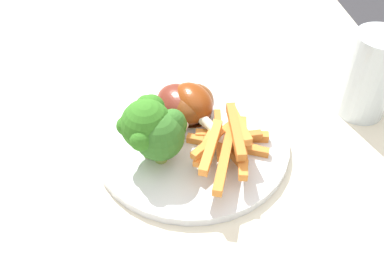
{
  "coord_description": "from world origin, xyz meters",
  "views": [
    {
      "loc": [
        0.33,
        -0.07,
        1.13
      ],
      "look_at": [
        -0.07,
        -0.01,
        0.75
      ],
      "focal_mm": 40.78,
      "sensor_mm": 36.0,
      "label": 1
    }
  ],
  "objects_px": {
    "chicken_drumstick_far": "(193,106)",
    "chicken_drumstick_extra": "(192,105)",
    "dinner_plate": "(192,142)",
    "broccoli_floret_middle": "(146,122)",
    "broccoli_floret_front": "(164,129)",
    "chicken_drumstick_near": "(184,105)",
    "water_glass": "(370,75)",
    "dining_table": "(204,234)",
    "broccoli_floret_back": "(161,134)",
    "carrot_fries_pile": "(228,141)"
  },
  "relations": [
    {
      "from": "carrot_fries_pile",
      "to": "water_glass",
      "type": "distance_m",
      "value": 0.22
    },
    {
      "from": "chicken_drumstick_near",
      "to": "carrot_fries_pile",
      "type": "bearing_deg",
      "value": 29.98
    },
    {
      "from": "dining_table",
      "to": "broccoli_floret_middle",
      "type": "height_order",
      "value": "broccoli_floret_middle"
    },
    {
      "from": "dinner_plate",
      "to": "chicken_drumstick_near",
      "type": "xyz_separation_m",
      "value": [
        -0.05,
        -0.0,
        0.03
      ]
    },
    {
      "from": "water_glass",
      "to": "broccoli_floret_middle",
      "type": "bearing_deg",
      "value": -80.48
    },
    {
      "from": "dining_table",
      "to": "broccoli_floret_back",
      "type": "xyz_separation_m",
      "value": [
        -0.04,
        -0.05,
        0.17
      ]
    },
    {
      "from": "chicken_drumstick_near",
      "to": "chicken_drumstick_extra",
      "type": "height_order",
      "value": "chicken_drumstick_extra"
    },
    {
      "from": "broccoli_floret_front",
      "to": "broccoli_floret_middle",
      "type": "xyz_separation_m",
      "value": [
        0.0,
        -0.02,
        0.02
      ]
    },
    {
      "from": "broccoli_floret_back",
      "to": "dining_table",
      "type": "bearing_deg",
      "value": 52.39
    },
    {
      "from": "dinner_plate",
      "to": "chicken_drumstick_far",
      "type": "height_order",
      "value": "chicken_drumstick_far"
    },
    {
      "from": "broccoli_floret_middle",
      "to": "broccoli_floret_back",
      "type": "bearing_deg",
      "value": 50.33
    },
    {
      "from": "chicken_drumstick_far",
      "to": "water_glass",
      "type": "xyz_separation_m",
      "value": [
        0.01,
        0.24,
        0.03
      ]
    },
    {
      "from": "dinner_plate",
      "to": "carrot_fries_pile",
      "type": "bearing_deg",
      "value": 52.48
    },
    {
      "from": "broccoli_floret_front",
      "to": "chicken_drumstick_extra",
      "type": "height_order",
      "value": "broccoli_floret_front"
    },
    {
      "from": "chicken_drumstick_near",
      "to": "water_glass",
      "type": "height_order",
      "value": "water_glass"
    },
    {
      "from": "dinner_plate",
      "to": "chicken_drumstick_far",
      "type": "relative_size",
      "value": 1.93
    },
    {
      "from": "carrot_fries_pile",
      "to": "chicken_drumstick_extra",
      "type": "distance_m",
      "value": 0.08
    },
    {
      "from": "chicken_drumstick_extra",
      "to": "dining_table",
      "type": "bearing_deg",
      "value": 0.13
    },
    {
      "from": "broccoli_floret_front",
      "to": "chicken_drumstick_near",
      "type": "xyz_separation_m",
      "value": [
        -0.06,
        0.03,
        -0.02
      ]
    },
    {
      "from": "chicken_drumstick_near",
      "to": "chicken_drumstick_extra",
      "type": "relative_size",
      "value": 1.02
    },
    {
      "from": "broccoli_floret_back",
      "to": "chicken_drumstick_extra",
      "type": "relative_size",
      "value": 0.57
    },
    {
      "from": "dining_table",
      "to": "broccoli_floret_middle",
      "type": "xyz_separation_m",
      "value": [
        -0.05,
        -0.06,
        0.17
      ]
    },
    {
      "from": "dining_table",
      "to": "carrot_fries_pile",
      "type": "xyz_separation_m",
      "value": [
        -0.04,
        0.03,
        0.14
      ]
    },
    {
      "from": "dinner_plate",
      "to": "chicken_drumstick_far",
      "type": "bearing_deg",
      "value": 169.55
    },
    {
      "from": "dinner_plate",
      "to": "broccoli_floret_middle",
      "type": "bearing_deg",
      "value": -74.57
    },
    {
      "from": "chicken_drumstick_near",
      "to": "dinner_plate",
      "type": "bearing_deg",
      "value": 5.32
    },
    {
      "from": "chicken_drumstick_far",
      "to": "dining_table",
      "type": "bearing_deg",
      "value": -0.36
    },
    {
      "from": "chicken_drumstick_far",
      "to": "chicken_drumstick_extra",
      "type": "relative_size",
      "value": 1.04
    },
    {
      "from": "dining_table",
      "to": "chicken_drumstick_extra",
      "type": "relative_size",
      "value": 9.17
    },
    {
      "from": "dinner_plate",
      "to": "chicken_drumstick_extra",
      "type": "bearing_deg",
      "value": 170.83
    },
    {
      "from": "broccoli_floret_front",
      "to": "chicken_drumstick_far",
      "type": "bearing_deg",
      "value": 141.03
    },
    {
      "from": "chicken_drumstick_far",
      "to": "chicken_drumstick_extra",
      "type": "distance_m",
      "value": 0.0
    },
    {
      "from": "dining_table",
      "to": "broccoli_floret_middle",
      "type": "bearing_deg",
      "value": -128.14
    },
    {
      "from": "broccoli_floret_front",
      "to": "broccoli_floret_middle",
      "type": "distance_m",
      "value": 0.03
    },
    {
      "from": "broccoli_floret_middle",
      "to": "carrot_fries_pile",
      "type": "relative_size",
      "value": 0.59
    },
    {
      "from": "carrot_fries_pile",
      "to": "chicken_drumstick_far",
      "type": "xyz_separation_m",
      "value": [
        -0.07,
        -0.03,
        -0.0
      ]
    },
    {
      "from": "broccoli_floret_back",
      "to": "carrot_fries_pile",
      "type": "distance_m",
      "value": 0.09
    },
    {
      "from": "broccoli_floret_back",
      "to": "chicken_drumstick_extra",
      "type": "bearing_deg",
      "value": 146.03
    },
    {
      "from": "broccoli_floret_middle",
      "to": "broccoli_floret_front",
      "type": "bearing_deg",
      "value": 97.77
    },
    {
      "from": "dinner_plate",
      "to": "water_glass",
      "type": "distance_m",
      "value": 0.26
    },
    {
      "from": "broccoli_floret_middle",
      "to": "water_glass",
      "type": "distance_m",
      "value": 0.31
    },
    {
      "from": "dinner_plate",
      "to": "water_glass",
      "type": "height_order",
      "value": "water_glass"
    },
    {
      "from": "broccoli_floret_back",
      "to": "chicken_drumstick_extra",
      "type": "distance_m",
      "value": 0.09
    },
    {
      "from": "dinner_plate",
      "to": "carrot_fries_pile",
      "type": "xyz_separation_m",
      "value": [
        0.03,
        0.04,
        0.03
      ]
    },
    {
      "from": "chicken_drumstick_extra",
      "to": "broccoli_floret_middle",
      "type": "bearing_deg",
      "value": -48.11
    },
    {
      "from": "dining_table",
      "to": "chicken_drumstick_near",
      "type": "height_order",
      "value": "chicken_drumstick_near"
    },
    {
      "from": "broccoli_floret_front",
      "to": "broccoli_floret_back",
      "type": "bearing_deg",
      "value": -16.04
    },
    {
      "from": "water_glass",
      "to": "dining_table",
      "type": "bearing_deg",
      "value": -67.05
    },
    {
      "from": "chicken_drumstick_near",
      "to": "broccoli_floret_front",
      "type": "bearing_deg",
      "value": -28.31
    },
    {
      "from": "chicken_drumstick_extra",
      "to": "water_glass",
      "type": "height_order",
      "value": "water_glass"
    }
  ]
}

